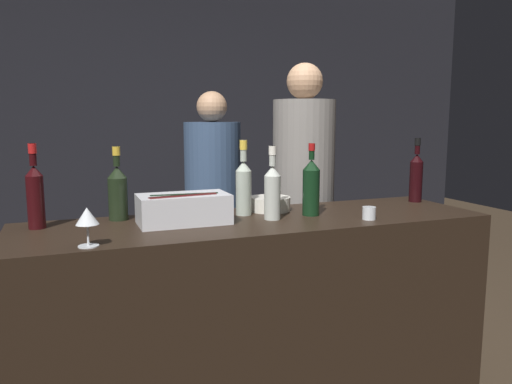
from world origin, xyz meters
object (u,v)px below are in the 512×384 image
Objects in this scene: bowl_white at (270,203)px; wine_glass at (87,218)px; person_blond_tee at (213,201)px; candle_votive at (369,213)px; ice_bin_with_bottles at (184,207)px; red_wine_bottle_black_foil at (416,176)px; champagne_bottle at (118,191)px; red_wine_bottle_tall at (35,194)px; rose_wine_bottle at (244,184)px; white_wine_bottle at (272,189)px; person_in_hoodie at (303,201)px; red_wine_bottle_burgundy at (311,186)px.

bowl_white is 0.96m from wine_glass.
candle_votive is at bearing 170.59° from person_blond_tee.
ice_bin_with_bottles is 1.12× the size of red_wine_bottle_black_foil.
wine_glass is 0.47m from champagne_bottle.
red_wine_bottle_tall reaches higher than champagne_bottle.
red_wine_bottle_black_foil is (1.31, 0.11, 0.07)m from ice_bin_with_bottles.
rose_wine_bottle is 1.02× the size of red_wine_bottle_black_foil.
red_wine_bottle_tall is (-0.98, 0.18, 0.01)m from white_wine_bottle.
bowl_white is 0.11× the size of person_in_hoodie.
red_wine_bottle_burgundy is 0.18× the size of person_in_hoodie.
person_in_hoodie reaches higher than ice_bin_with_bottles.
white_wine_bottle is (-0.41, 0.16, 0.11)m from candle_votive.
red_wine_bottle_tall is at bearing 178.08° from rose_wine_bottle.
wine_glass is at bearing -167.73° from red_wine_bottle_black_foil.
red_wine_bottle_black_foil reaches higher than candle_votive.
rose_wine_bottle is 0.90m from red_wine_bottle_tall.
person_in_hoodie is (0.46, 0.61, -0.17)m from white_wine_bottle.
bowl_white is at bearing 177.68° from red_wine_bottle_black_foil.
person_blond_tee is (0.10, 1.32, -0.26)m from white_wine_bottle.
rose_wine_bottle reaches higher than wine_glass.
red_wine_bottle_burgundy is (-0.20, 0.18, 0.11)m from candle_votive.
ice_bin_with_bottles is 1.37m from person_blond_tee.
bowl_white is 0.24m from red_wine_bottle_burgundy.
red_wine_bottle_black_foil is (1.71, 0.37, 0.04)m from wine_glass.
red_wine_bottle_burgundy is (0.14, -0.17, 0.10)m from bowl_white.
bowl_white is 0.59× the size of red_wine_bottle_burgundy.
red_wine_bottle_black_foil is at bearing 4.82° from ice_bin_with_bottles.
person_in_hoodie reaches higher than red_wine_bottle_burgundy.
rose_wine_bottle reaches higher than bowl_white.
person_blond_tee reaches higher than red_wine_bottle_tall.
bowl_white is at bearing 25.09° from wine_glass.
rose_wine_bottle is (-0.29, 0.12, 0.00)m from red_wine_bottle_burgundy.
red_wine_bottle_burgundy is 0.21m from white_wine_bottle.
white_wine_bottle reaches higher than champagne_bottle.
champagne_bottle is 1.57m from red_wine_bottle_black_foil.
person_in_hoodie is at bearing 46.87° from bowl_white.
red_wine_bottle_black_foil is (0.51, 0.32, 0.11)m from candle_votive.
red_wine_bottle_black_foil is (0.84, -0.03, 0.11)m from bowl_white.
candle_votive is 0.61m from red_wine_bottle_black_foil.
red_wine_bottle_tall reaches higher than bowl_white.
rose_wine_bottle is at bearing 26.59° from wine_glass.
white_wine_bottle is at bearing -147.95° from person_in_hoodie.
red_wine_bottle_black_foil is 0.67m from person_in_hoodie.
champagne_bottle reaches higher than ice_bin_with_bottles.
candle_votive is at bearing -13.65° from red_wine_bottle_tall.
candle_votive is 0.18× the size of red_wine_bottle_black_foil.
ice_bin_with_bottles is at bearing -35.90° from champagne_bottle.
candle_votive is 0.18× the size of champagne_bottle.
wine_glass is 1.51m from person_in_hoodie.
person_in_hoodie reaches higher than champagne_bottle.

